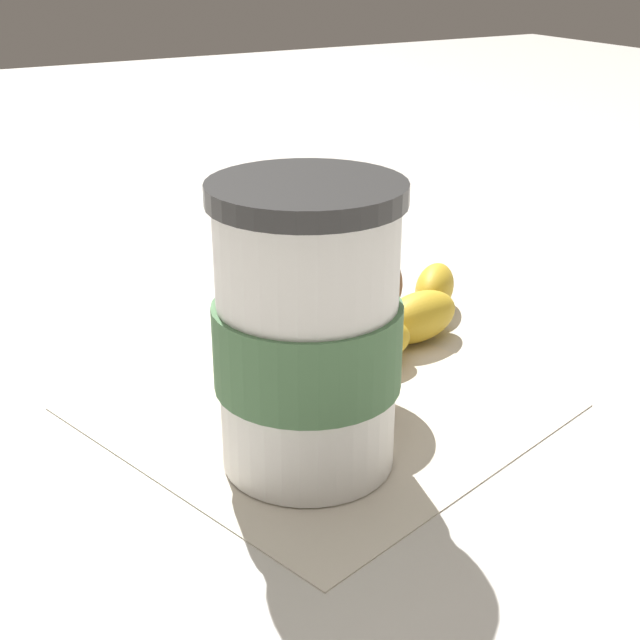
{
  "coord_description": "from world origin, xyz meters",
  "views": [
    {
      "loc": [
        -0.39,
        0.22,
        0.25
      ],
      "look_at": [
        0.0,
        0.0,
        0.05
      ],
      "focal_mm": 50.0,
      "sensor_mm": 36.0,
      "label": 1
    }
  ],
  "objects": [
    {
      "name": "banana",
      "position": [
        0.05,
        -0.07,
        0.02
      ],
      "size": [
        0.1,
        0.2,
        0.03
      ],
      "color": "gold",
      "rests_on": "paper_napkin"
    },
    {
      "name": "coffee_cup",
      "position": [
        -0.05,
        0.03,
        0.07
      ],
      "size": [
        0.09,
        0.09,
        0.14
      ],
      "color": "white",
      "rests_on": "paper_napkin"
    },
    {
      "name": "ground_plane",
      "position": [
        0.0,
        0.0,
        0.0
      ],
      "size": [
        3.0,
        3.0,
        0.0
      ],
      "primitive_type": "plane",
      "color": "beige"
    },
    {
      "name": "muffin",
      "position": [
        0.01,
        -0.01,
        0.06
      ],
      "size": [
        0.08,
        0.08,
        0.1
      ],
      "color": "white",
      "rests_on": "paper_napkin"
    },
    {
      "name": "paper_napkin",
      "position": [
        0.0,
        0.0,
        0.0
      ],
      "size": [
        0.27,
        0.27,
        0.0
      ],
      "primitive_type": "cube",
      "rotation": [
        0.0,
        0.0,
        0.28
      ],
      "color": "beige",
      "rests_on": "ground_plane"
    }
  ]
}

